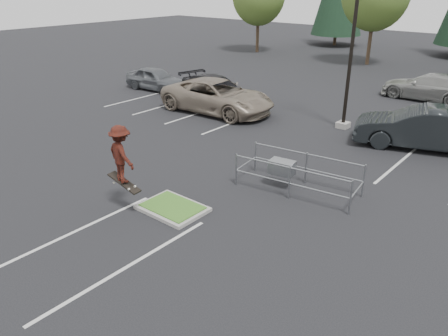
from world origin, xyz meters
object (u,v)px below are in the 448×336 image
Objects in this scene: skateboarder at (121,155)px; car_far_silver at (429,87)px; car_l_grey at (155,79)px; cart_corral at (286,168)px; car_r_charc at (421,128)px; light_pole at (353,39)px; car_l_black at (215,90)px; car_l_tan at (217,96)px.

skateboarder is 0.38× the size of car_far_silver.
skateboarder is 0.48× the size of car_l_grey.
cart_corral is 2.08× the size of skateboarder.
cart_corral is 7.97m from car_r_charc.
light_pole is 1.73× the size of car_far_silver.
car_l_black is (-6.80, 12.50, -1.21)m from skateboarder.
light_pole is 2.22× the size of car_l_grey.
light_pole is at bearing -77.38° from car_l_tan.
car_l_grey is at bearing -35.28° from skateboarder.
light_pole is 1.73× the size of car_r_charc.
cart_corral is at bearing -37.35° from car_r_charc.
car_l_tan is 1.16× the size of car_r_charc.
car_r_charc is (4.00, -0.50, -3.60)m from light_pole.
car_l_tan is at bearing 136.92° from cart_corral.
skateboarder is at bearing -138.73° from car_l_black.
car_l_grey is at bearing 74.47° from car_l_tan.
car_l_tan reaches higher than car_far_silver.
light_pole reaches higher than car_r_charc.
light_pole is 8.13m from car_l_tan.
car_far_silver is at bearing 79.29° from light_pole.
car_far_silver is (10.17, 9.31, 0.02)m from car_l_black.
car_l_black is 0.97× the size of car_far_silver.
car_l_black reaches higher than car_l_grey.
skateboarder is at bearing -130.59° from cart_corral.
car_l_tan is at bearing -164.00° from light_pole.
light_pole is 9.30m from car_l_black.
car_l_tan is (-8.50, 6.06, 0.16)m from cart_corral.
light_pole reaches higher than car_l_black.
car_l_grey is (-15.50, 7.57, -0.01)m from cart_corral.
car_far_silver is at bearing -63.49° from car_l_grey.
car_l_tan is 1.49× the size of car_l_grey.
car_l_black is (-10.00, 7.57, 0.04)m from cart_corral.
cart_corral is (1.50, -8.07, -3.77)m from light_pole.
car_l_tan is 2.13m from car_l_black.
light_pole is at bearing 92.95° from cart_corral.
skateboarder reaches higher than cart_corral.
cart_corral is 0.68× the size of car_l_tan.
car_l_grey is (-12.30, 12.50, -1.26)m from skateboarder.
light_pole reaches higher than car_l_grey.
cart_corral is at bearing -79.45° from light_pole.
light_pole is 2.20× the size of cart_corral.
car_far_silver is (15.67, 9.31, 0.07)m from car_l_grey.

